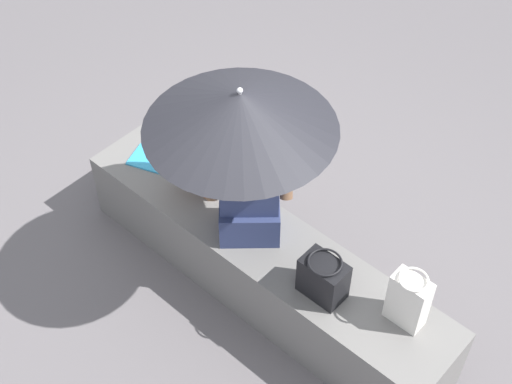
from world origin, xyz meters
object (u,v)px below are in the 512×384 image
parasol (240,111)px  tote_bag_canvas (323,278)px  magazine (153,159)px  handbag_black (408,300)px  person_seated (249,183)px  shoulder_bag_spare (200,165)px

parasol → tote_bag_canvas: (0.58, -0.00, -0.81)m
tote_bag_canvas → magazine: (-1.44, 0.08, -0.12)m
tote_bag_canvas → magazine: tote_bag_canvas is taller
parasol → handbag_black: bearing=8.8°
handbag_black → tote_bag_canvas: 0.45m
parasol → handbag_black: 1.28m
tote_bag_canvas → handbag_black: bearing=20.2°
person_seated → shoulder_bag_spare: (-0.47, 0.08, -0.22)m
shoulder_bag_spare → tote_bag_canvas: bearing=-7.7°
shoulder_bag_spare → person_seated: bearing=-9.1°
shoulder_bag_spare → magazine: size_ratio=1.21×
parasol → shoulder_bag_spare: parasol is taller
person_seated → magazine: 0.93m
handbag_black → magazine: 1.87m
magazine → tote_bag_canvas: bearing=-23.8°
parasol → shoulder_bag_spare: (-0.48, 0.14, -0.78)m
tote_bag_canvas → parasol: bearing=179.9°
person_seated → tote_bag_canvas: (0.59, -0.07, -0.26)m
parasol → magazine: 1.27m
parasol → tote_bag_canvas: parasol is taller
parasol → magazine: size_ratio=3.88×
person_seated → parasol: 0.56m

